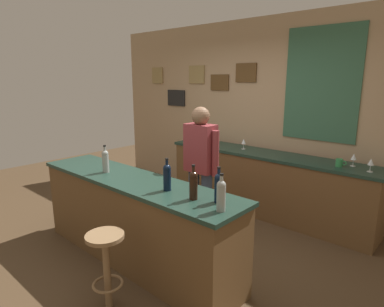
{
  "coord_description": "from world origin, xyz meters",
  "views": [
    {
      "loc": [
        2.62,
        -2.41,
        1.94
      ],
      "look_at": [
        0.06,
        0.45,
        1.05
      ],
      "focal_mm": 30.65,
      "sensor_mm": 36.0,
      "label": 1
    }
  ],
  "objects": [
    {
      "name": "bartender",
      "position": [
        0.21,
        0.43,
        0.94
      ],
      "size": [
        0.52,
        0.21,
        1.62
      ],
      "color": "#384766",
      "rests_on": "ground_plane"
    },
    {
      "name": "wine_bottle_c",
      "position": [
        0.86,
        -0.42,
        1.06
      ],
      "size": [
        0.07,
        0.07,
        0.31
      ],
      "color": "black",
      "rests_on": "bar_counter"
    },
    {
      "name": "back_wall",
      "position": [
        0.01,
        2.03,
        1.42
      ],
      "size": [
        6.0,
        0.09,
        2.8
      ],
      "color": "tan",
      "rests_on": "ground_plane"
    },
    {
      "name": "coffee_mug",
      "position": [
        1.41,
        1.59,
        0.95
      ],
      "size": [
        0.12,
        0.08,
        0.09
      ],
      "color": "#338C4C",
      "rests_on": "side_counter"
    },
    {
      "name": "ground_plane",
      "position": [
        0.0,
        0.0,
        0.0
      ],
      "size": [
        10.0,
        10.0,
        0.0
      ],
      "primitive_type": "plane",
      "color": "#4C3823"
    },
    {
      "name": "bar_stool",
      "position": [
        0.43,
        -1.04,
        0.46
      ],
      "size": [
        0.32,
        0.32,
        0.68
      ],
      "color": "olive",
      "rests_on": "ground_plane"
    },
    {
      "name": "wine_glass_a",
      "position": [
        0.01,
        1.66,
        1.01
      ],
      "size": [
        0.07,
        0.07,
        0.16
      ],
      "color": "silver",
      "rests_on": "side_counter"
    },
    {
      "name": "wine_bottle_a",
      "position": [
        -0.41,
        -0.45,
        1.06
      ],
      "size": [
        0.07,
        0.07,
        0.31
      ],
      "color": "#999E99",
      "rests_on": "bar_counter"
    },
    {
      "name": "wine_bottle_d",
      "position": [
        1.06,
        -0.33,
        1.06
      ],
      "size": [
        0.07,
        0.07,
        0.31
      ],
      "color": "black",
      "rests_on": "bar_counter"
    },
    {
      "name": "wine_glass_b",
      "position": [
        1.53,
        1.72,
        1.01
      ],
      "size": [
        0.07,
        0.07,
        0.16
      ],
      "color": "silver",
      "rests_on": "side_counter"
    },
    {
      "name": "wine_glass_c",
      "position": [
        1.75,
        1.59,
        1.01
      ],
      "size": [
        0.07,
        0.07,
        0.16
      ],
      "color": "silver",
      "rests_on": "side_counter"
    },
    {
      "name": "side_counter",
      "position": [
        0.4,
        1.65,
        0.45
      ],
      "size": [
        3.1,
        0.56,
        0.9
      ],
      "color": "brown",
      "rests_on": "ground_plane"
    },
    {
      "name": "bar_counter",
      "position": [
        0.0,
        -0.4,
        0.46
      ],
      "size": [
        2.63,
        0.6,
        0.92
      ],
      "color": "brown",
      "rests_on": "ground_plane"
    },
    {
      "name": "wine_bottle_b",
      "position": [
        0.53,
        -0.41,
        1.06
      ],
      "size": [
        0.07,
        0.07,
        0.31
      ],
      "color": "black",
      "rests_on": "bar_counter"
    },
    {
      "name": "wine_bottle_e",
      "position": [
        1.19,
        -0.47,
        1.06
      ],
      "size": [
        0.07,
        0.07,
        0.31
      ],
      "color": "#999E99",
      "rests_on": "bar_counter"
    }
  ]
}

